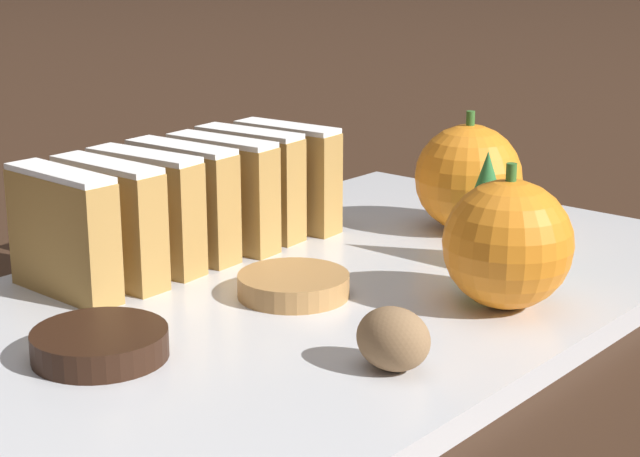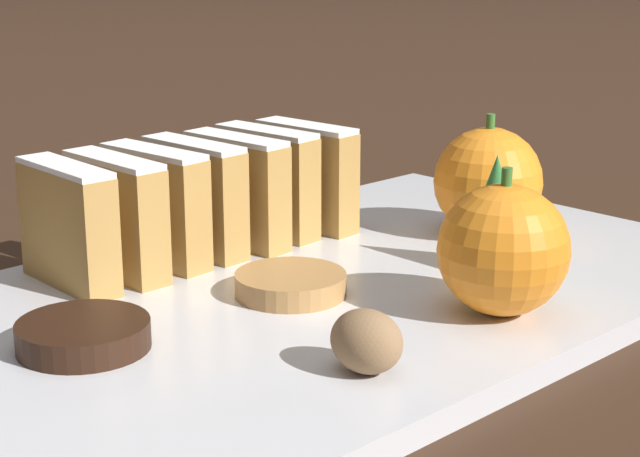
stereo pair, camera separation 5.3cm
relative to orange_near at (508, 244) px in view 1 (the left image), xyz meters
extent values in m
plane|color=#382316|center=(-0.09, -0.03, -0.04)|extent=(6.00, 6.00, 0.00)
cube|color=silver|center=(-0.09, -0.03, -0.04)|extent=(0.27, 0.45, 0.01)
cube|color=#B28442|center=(-0.17, -0.12, 0.00)|extent=(0.07, 0.02, 0.06)
cube|color=white|center=(-0.17, -0.12, 0.03)|extent=(0.07, 0.02, 0.00)
cube|color=#B28442|center=(-0.17, -0.10, 0.00)|extent=(0.07, 0.02, 0.06)
cube|color=white|center=(-0.17, -0.10, 0.03)|extent=(0.07, 0.02, 0.00)
cube|color=#B28442|center=(-0.18, -0.07, 0.00)|extent=(0.07, 0.03, 0.06)
cube|color=white|center=(-0.18, -0.07, 0.03)|extent=(0.07, 0.02, 0.00)
cube|color=#B28442|center=(-0.18, -0.04, 0.00)|extent=(0.07, 0.02, 0.06)
cube|color=white|center=(-0.18, -0.04, 0.03)|extent=(0.07, 0.02, 0.00)
cube|color=#B28442|center=(-0.17, -0.02, 0.00)|extent=(0.07, 0.02, 0.06)
cube|color=white|center=(-0.17, -0.02, 0.03)|extent=(0.07, 0.02, 0.00)
cube|color=#B28442|center=(-0.18, 0.01, 0.00)|extent=(0.07, 0.03, 0.06)
cube|color=white|center=(-0.18, 0.01, 0.03)|extent=(0.07, 0.03, 0.00)
cube|color=#B28442|center=(-0.17, 0.04, 0.00)|extent=(0.07, 0.02, 0.06)
cube|color=white|center=(-0.17, 0.04, 0.03)|extent=(0.07, 0.02, 0.00)
sphere|color=orange|center=(0.00, 0.00, 0.00)|extent=(0.06, 0.06, 0.06)
cylinder|color=#38702D|center=(0.00, 0.00, 0.03)|extent=(0.01, 0.01, 0.01)
sphere|color=orange|center=(-0.09, 0.10, 0.00)|extent=(0.06, 0.06, 0.06)
cylinder|color=#38702D|center=(-0.09, 0.10, 0.04)|extent=(0.01, 0.01, 0.01)
ellipsoid|color=#8E6B47|center=(0.00, -0.09, -0.02)|extent=(0.03, 0.03, 0.03)
cylinder|color=black|center=(-0.10, -0.16, -0.02)|extent=(0.06, 0.06, 0.01)
cylinder|color=#B27F47|center=(-0.08, -0.05, -0.03)|extent=(0.05, 0.05, 0.01)
cone|color=#2D7538|center=(-0.04, 0.05, 0.00)|extent=(0.04, 0.04, 0.06)
camera|label=1|loc=(0.24, -0.42, 0.14)|focal=60.00mm
camera|label=2|loc=(0.28, -0.39, 0.14)|focal=60.00mm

